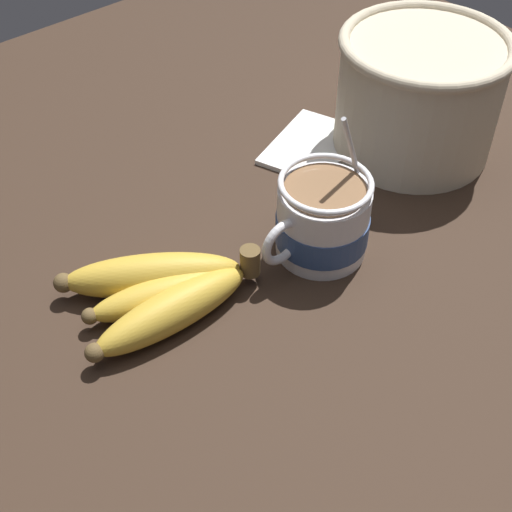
% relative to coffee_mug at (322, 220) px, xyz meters
% --- Properties ---
extents(table, '(1.23, 1.23, 0.03)m').
position_rel_coffee_mug_xyz_m(table, '(0.05, -0.01, -0.05)').
color(table, '#332319').
rests_on(table, ground).
extents(coffee_mug, '(0.15, 0.09, 0.15)m').
position_rel_coffee_mug_xyz_m(coffee_mug, '(0.00, 0.00, 0.00)').
color(coffee_mug, silver).
rests_on(coffee_mug, table).
extents(banana_bunch, '(0.19, 0.14, 0.04)m').
position_rel_coffee_mug_xyz_m(banana_bunch, '(0.17, -0.04, -0.02)').
color(banana_bunch, brown).
rests_on(banana_bunch, table).
extents(woven_basket, '(0.20, 0.20, 0.14)m').
position_rel_coffee_mug_xyz_m(woven_basket, '(-0.21, -0.06, 0.03)').
color(woven_basket, beige).
rests_on(woven_basket, table).
extents(napkin, '(0.15, 0.12, 0.01)m').
position_rel_coffee_mug_xyz_m(napkin, '(-0.12, -0.13, -0.04)').
color(napkin, white).
rests_on(napkin, table).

